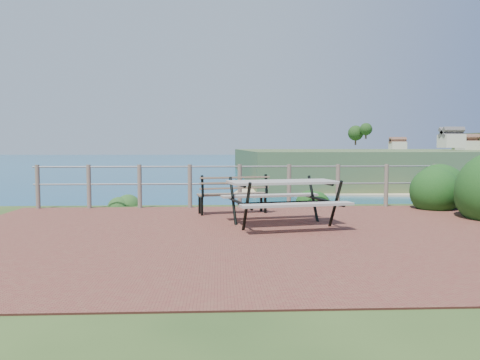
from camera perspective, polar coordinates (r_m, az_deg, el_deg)
name	(u,v)px	position (r m, az deg, el deg)	size (l,w,h in m)	color
ground	(249,235)	(7.58, 1.09, -6.77)	(10.00, 7.00, 0.12)	brown
ocean	(220,150)	(207.43, -2.43, 3.66)	(1200.00, 1200.00, 0.00)	#157580
safety_railing	(240,184)	(10.82, -0.04, -0.45)	(9.40, 0.10, 1.00)	#6B5B4C
picnic_table	(283,198)	(8.36, 5.20, -2.22)	(2.01, 1.63, 0.80)	gray
park_bench	(232,188)	(9.86, -0.92, -1.03)	(1.52, 0.68, 0.83)	brown
shrub_right_edge	(439,208)	(11.85, 23.05, -3.16)	(1.23, 1.23, 1.75)	#144114
shrub_lip_west	(128,205)	(11.78, -13.48, -2.99)	(0.75, 0.75, 0.48)	#244C1C
shrub_lip_east	(317,204)	(11.76, 9.38, -2.95)	(0.74, 0.74, 0.47)	#144114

